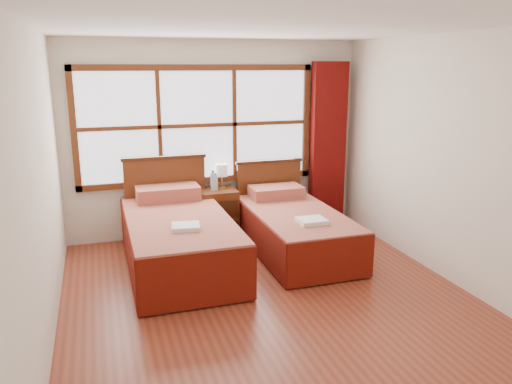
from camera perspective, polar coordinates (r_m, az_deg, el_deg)
name	(u,v)px	position (r m, az deg, el deg)	size (l,w,h in m)	color
floor	(271,300)	(5.08, 1.67, -12.24)	(4.50, 4.50, 0.00)	brown
ceiling	(273,26)	(4.56, 1.92, 18.43)	(4.50, 4.50, 0.00)	white
wall_back	(216,139)	(6.78, -4.63, 6.03)	(4.00, 4.00, 0.00)	silver
wall_left	(40,188)	(4.42, -23.47, 0.38)	(4.50, 4.50, 0.00)	silver
wall_right	(451,160)	(5.63, 21.37, 3.39)	(4.50, 4.50, 0.00)	silver
window	(198,125)	(6.66, -6.69, 7.57)	(3.16, 0.06, 1.56)	white
curtain	(328,145)	(7.20, 8.20, 5.38)	(0.50, 0.16, 2.30)	#640C0A
bed_left	(178,237)	(5.86, -8.91, -5.06)	(1.16, 2.24, 1.13)	#3D1D0C
bed_right	(294,228)	(6.24, 4.33, -4.10)	(1.02, 2.04, 0.99)	#3D1D0C
nightstand	(218,214)	(6.73, -4.40, -2.47)	(0.50, 0.49, 0.66)	#5A2A13
towels_left	(186,227)	(5.30, -8.04, -3.94)	(0.32, 0.29, 0.05)	white
towels_right	(312,221)	(5.71, 6.39, -3.29)	(0.31, 0.27, 0.05)	white
lamp	(222,171)	(6.72, -3.94, 2.44)	(0.17, 0.17, 0.32)	gold
bottle_near	(213,181)	(6.61, -4.93, 1.25)	(0.07, 0.07, 0.27)	#A6C1D6
bottle_far	(216,182)	(6.62, -4.65, 1.13)	(0.06, 0.06, 0.23)	#A6C1D6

